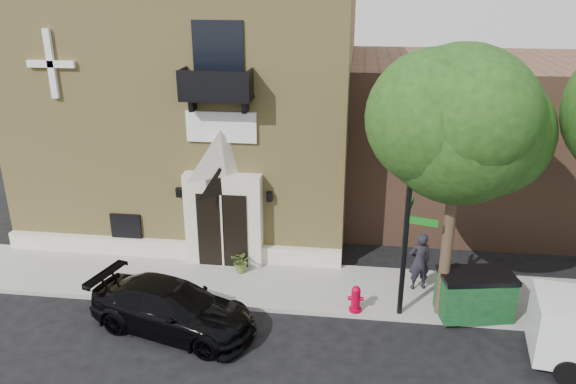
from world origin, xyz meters
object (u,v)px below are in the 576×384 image
Objects in this scene: street_sign at (408,221)px; dumpster at (475,294)px; fire_hydrant at (356,299)px; pedestrian_near at (420,261)px; black_sedan at (173,308)px.

street_sign is 2.58× the size of dumpster.
pedestrian_near is at bearing 39.01° from fire_hydrant.
fire_hydrant is (5.10, 1.37, -0.15)m from black_sedan.
street_sign is 7.09× the size of fire_hydrant.
pedestrian_near reaches higher than dumpster.
black_sedan is at bearing -164.93° from fire_hydrant.
black_sedan is at bearing -179.41° from dumpster.
black_sedan is 2.15× the size of dumpster.
street_sign is at bearing 3.07° from fire_hydrant.
black_sedan reaches higher than fire_hydrant.
street_sign reaches higher than pedestrian_near.
street_sign is 2.85m from fire_hydrant.
dumpster is at bearing 4.00° from fire_hydrant.
black_sedan is 7.64m from pedestrian_near.
black_sedan is 8.66m from dumpster.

